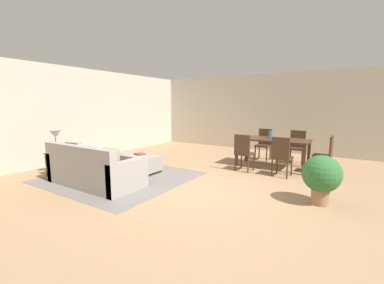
{
  "coord_description": "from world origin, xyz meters",
  "views": [
    {
      "loc": [
        2.36,
        -4.02,
        1.64
      ],
      "look_at": [
        -0.68,
        0.76,
        0.8
      ],
      "focal_mm": 23.6,
      "sensor_mm": 36.0,
      "label": 1
    }
  ],
  "objects": [
    {
      "name": "dining_chair_head_east",
      "position": [
        1.9,
        2.6,
        0.52
      ],
      "size": [
        0.42,
        0.42,
        0.92
      ],
      "color": "#422B1C",
      "rests_on": "ground_plane"
    },
    {
      "name": "vase_centerpiece",
      "position": [
        0.6,
        2.57,
        0.86
      ],
      "size": [
        0.12,
        0.12,
        0.21
      ],
      "primitive_type": "cylinder",
      "color": "slate",
      "rests_on": "dining_table"
    },
    {
      "name": "potted_plant",
      "position": [
        2.0,
        0.49,
        0.49
      ],
      "size": [
        0.61,
        0.61,
        0.82
      ],
      "color": "#996B4C",
      "rests_on": "ground_plane"
    },
    {
      "name": "dining_chair_near_left",
      "position": [
        0.16,
        1.79,
        0.52
      ],
      "size": [
        0.43,
        0.43,
        0.92
      ],
      "color": "#422B1C",
      "rests_on": "ground_plane"
    },
    {
      "name": "wall_back",
      "position": [
        0.0,
        5.0,
        1.35
      ],
      "size": [
        9.0,
        0.12,
        2.7
      ],
      "primitive_type": "cube",
      "color": "#BCB2A0",
      "rests_on": "ground_plane"
    },
    {
      "name": "wall_left",
      "position": [
        -4.5,
        0.5,
        1.35
      ],
      "size": [
        0.12,
        11.0,
        2.7
      ],
      "primitive_type": "cube",
      "color": "#BCB2A0",
      "rests_on": "ground_plane"
    },
    {
      "name": "book_on_ottoman",
      "position": [
        -2.04,
        0.47,
        0.43
      ],
      "size": [
        0.31,
        0.27,
        0.03
      ],
      "primitive_type": "cube",
      "rotation": [
        0.0,
        0.0,
        -0.29
      ],
      "color": "maroon",
      "rests_on": "ottoman_table"
    },
    {
      "name": "couch",
      "position": [
        -2.04,
        -0.86,
        0.3
      ],
      "size": [
        2.02,
        0.94,
        0.86
      ],
      "color": "gray",
      "rests_on": "ground_plane"
    },
    {
      "name": "ottoman_table",
      "position": [
        -1.98,
        0.4,
        0.23
      ],
      "size": [
        1.03,
        0.54,
        0.41
      ],
      "color": "gray",
      "rests_on": "ground_plane"
    },
    {
      "name": "table_lamp",
      "position": [
        -3.36,
        -0.87,
        0.95
      ],
      "size": [
        0.26,
        0.26,
        0.52
      ],
      "color": "brown",
      "rests_on": "side_table"
    },
    {
      "name": "dining_chair_far_right",
      "position": [
        1.11,
        3.43,
        0.52
      ],
      "size": [
        0.42,
        0.42,
        0.92
      ],
      "color": "#422B1C",
      "rests_on": "ground_plane"
    },
    {
      "name": "area_rug",
      "position": [
        -2.01,
        -0.2,
        0.0
      ],
      "size": [
        3.0,
        2.8,
        0.01
      ],
      "primitive_type": "cube",
      "color": "slate",
      "rests_on": "ground_plane"
    },
    {
      "name": "side_table",
      "position": [
        -3.36,
        -0.87,
        0.43
      ],
      "size": [
        0.4,
        0.4,
        0.54
      ],
      "color": "brown",
      "rests_on": "ground_plane"
    },
    {
      "name": "ground_plane",
      "position": [
        0.0,
        0.0,
        0.0
      ],
      "size": [
        10.8,
        10.8,
        0.0
      ],
      "primitive_type": "plane",
      "color": "#9E7A56"
    },
    {
      "name": "dining_chair_near_right",
      "position": [
        1.06,
        1.79,
        0.52
      ],
      "size": [
        0.43,
        0.43,
        0.92
      ],
      "color": "#422B1C",
      "rests_on": "ground_plane"
    },
    {
      "name": "dining_table",
      "position": [
        0.64,
        2.6,
        0.67
      ],
      "size": [
        1.8,
        0.87,
        0.76
      ],
      "color": "#422B1C",
      "rests_on": "ground_plane"
    },
    {
      "name": "dining_chair_far_left",
      "position": [
        0.18,
        3.43,
        0.52
      ],
      "size": [
        0.41,
        0.41,
        0.92
      ],
      "color": "#422B1C",
      "rests_on": "ground_plane"
    }
  ]
}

